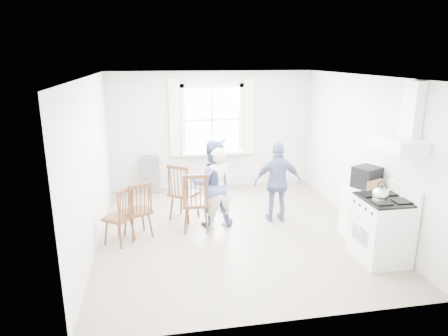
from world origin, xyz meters
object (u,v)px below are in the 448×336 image
(gas_stove, at_px, (381,229))
(stereo_stack, at_px, (367,177))
(low_cabinet, at_px, (361,213))
(windsor_chair_a, at_px, (139,205))
(windsor_chair_b, at_px, (196,196))
(windsor_chair_c, at_px, (123,210))
(person_mid, at_px, (212,184))
(person_left, at_px, (217,188))
(person_right, at_px, (278,182))

(gas_stove, distance_m, stereo_stack, 0.88)
(low_cabinet, xyz_separation_m, windsor_chair_a, (-3.55, 0.62, 0.14))
(windsor_chair_a, distance_m, windsor_chair_b, 0.93)
(windsor_chair_c, height_order, person_mid, person_mid)
(person_mid, bearing_deg, windsor_chair_a, 15.90)
(stereo_stack, distance_m, windsor_chair_b, 2.77)
(gas_stove, relative_size, person_mid, 0.73)
(windsor_chair_a, relative_size, person_mid, 0.63)
(windsor_chair_b, bearing_deg, person_left, 17.67)
(windsor_chair_b, height_order, person_left, person_left)
(windsor_chair_b, bearing_deg, person_right, 9.06)
(gas_stove, xyz_separation_m, windsor_chair_a, (-3.48, 1.32, 0.11))
(low_cabinet, xyz_separation_m, stereo_stack, (0.00, -0.05, 0.62))
(stereo_stack, bearing_deg, windsor_chair_a, 169.31)
(gas_stove, distance_m, person_left, 2.67)
(stereo_stack, distance_m, person_left, 2.43)
(stereo_stack, relative_size, person_right, 0.33)
(person_right, bearing_deg, stereo_stack, 142.01)
(gas_stove, bearing_deg, low_cabinet, 84.32)
(low_cabinet, relative_size, person_right, 0.62)
(windsor_chair_c, bearing_deg, stereo_stack, -7.92)
(low_cabinet, relative_size, windsor_chair_a, 0.93)
(windsor_chair_c, relative_size, person_left, 0.65)
(gas_stove, relative_size, person_left, 0.78)
(windsor_chair_b, distance_m, person_mid, 0.43)
(person_mid, relative_size, person_right, 1.05)
(low_cabinet, distance_m, windsor_chair_c, 3.83)
(stereo_stack, relative_size, windsor_chair_c, 0.51)
(low_cabinet, distance_m, windsor_chair_a, 3.61)
(windsor_chair_a, bearing_deg, person_mid, 15.86)
(stereo_stack, height_order, person_right, person_right)
(stereo_stack, xyz_separation_m, windsor_chair_c, (-3.80, 0.53, -0.49))
(low_cabinet, bearing_deg, person_right, 139.59)
(windsor_chair_b, relative_size, person_mid, 0.69)
(person_mid, bearing_deg, person_left, 115.93)
(low_cabinet, distance_m, person_right, 1.50)
(stereo_stack, height_order, windsor_chair_a, stereo_stack)
(person_mid, distance_m, person_right, 1.18)
(windsor_chair_c, height_order, person_left, person_left)
(windsor_chair_a, height_order, person_mid, person_mid)
(stereo_stack, distance_m, person_mid, 2.54)
(gas_stove, xyz_separation_m, windsor_chair_c, (-3.73, 1.18, 0.09))
(gas_stove, height_order, stereo_stack, stereo_stack)
(gas_stove, height_order, windsor_chair_b, gas_stove)
(windsor_chair_a, relative_size, windsor_chair_c, 1.03)
(windsor_chair_a, distance_m, person_left, 1.34)
(gas_stove, bearing_deg, stereo_stack, 83.80)
(windsor_chair_a, relative_size, person_left, 0.67)
(stereo_stack, distance_m, person_right, 1.55)
(windsor_chair_b, xyz_separation_m, person_left, (0.38, 0.12, 0.08))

